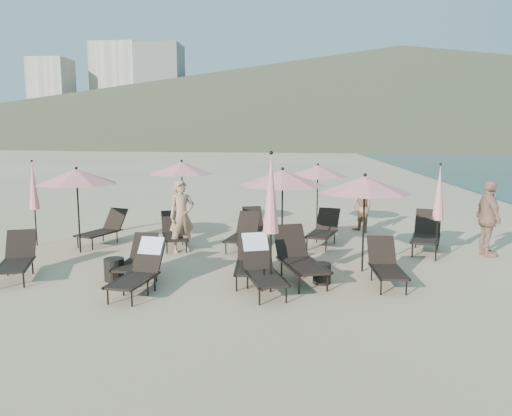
# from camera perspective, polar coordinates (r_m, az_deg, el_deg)

# --- Properties ---
(ground) EXTENTS (800.00, 800.00, 0.00)m
(ground) POSITION_cam_1_polar(r_m,az_deg,el_deg) (10.10, 0.87, -9.13)
(ground) COLOR #D6BA8C
(ground) RESTS_ON ground
(volcanic_headland) EXTENTS (690.00, 690.00, 55.00)m
(volcanic_headland) POSITION_cam_1_polar(r_m,az_deg,el_deg) (320.99, 18.01, 12.18)
(volcanic_headland) COLOR brown
(volcanic_headland) RESTS_ON ground
(hotel_skyline) EXTENTS (109.00, 82.00, 55.00)m
(hotel_skyline) POSITION_cam_1_polar(r_m,az_deg,el_deg) (296.98, -13.96, 12.23)
(hotel_skyline) COLOR beige
(hotel_skyline) RESTS_ON ground
(lounger_0) EXTENTS (1.12, 1.73, 0.93)m
(lounger_0) POSITION_cam_1_polar(r_m,az_deg,el_deg) (11.81, -25.67, -5.19)
(lounger_0) COLOR black
(lounger_0) RESTS_ON ground
(lounger_1) EXTENTS (0.81, 1.64, 0.98)m
(lounger_1) POSITION_cam_1_polar(r_m,az_deg,el_deg) (9.98, -13.14, -6.78)
(lounger_1) COLOR black
(lounger_1) RESTS_ON ground
(lounger_2) EXTENTS (0.70, 1.51, 0.84)m
(lounger_2) POSITION_cam_1_polar(r_m,az_deg,el_deg) (10.45, -12.83, -6.49)
(lounger_2) COLOR black
(lounger_2) RESTS_ON ground
(lounger_3) EXTENTS (1.08, 1.75, 1.03)m
(lounger_3) POSITION_cam_1_polar(r_m,az_deg,el_deg) (9.84, 0.65, -6.62)
(lounger_3) COLOR black
(lounger_3) RESTS_ON ground
(lounger_4) EXTENTS (1.27, 1.98, 1.06)m
(lounger_4) POSITION_cam_1_polar(r_m,az_deg,el_deg) (10.53, 4.92, -5.62)
(lounger_4) COLOR black
(lounger_4) RESTS_ON ground
(lounger_5) EXTENTS (0.65, 1.56, 0.88)m
(lounger_5) POSITION_cam_1_polar(r_m,az_deg,el_deg) (10.58, 14.64, -6.27)
(lounger_5) COLOR black
(lounger_5) RESTS_ON ground
(lounger_6) EXTENTS (1.10, 1.71, 0.92)m
(lounger_6) POSITION_cam_1_polar(r_m,az_deg,el_deg) (14.64, -17.00, -2.25)
(lounger_6) COLOR black
(lounger_6) RESTS_ON ground
(lounger_7) EXTENTS (1.09, 1.70, 0.91)m
(lounger_7) POSITION_cam_1_polar(r_m,az_deg,el_deg) (13.74, -9.35, -2.69)
(lounger_7) COLOR black
(lounger_7) RESTS_ON ground
(lounger_8) EXTENTS (0.87, 1.68, 0.92)m
(lounger_8) POSITION_cam_1_polar(r_m,az_deg,el_deg) (13.37, -1.45, -2.87)
(lounger_8) COLOR black
(lounger_8) RESTS_ON ground
(lounger_9) EXTENTS (1.03, 1.65, 0.89)m
(lounger_9) POSITION_cam_1_polar(r_m,az_deg,el_deg) (14.58, 0.04, -1.98)
(lounger_9) COLOR black
(lounger_9) RESTS_ON ground
(lounger_10) EXTENTS (1.06, 1.75, 0.94)m
(lounger_10) POSITION_cam_1_polar(r_m,az_deg,el_deg) (13.95, 7.73, -2.42)
(lounger_10) COLOR black
(lounger_10) RESTS_ON ground
(lounger_11) EXTENTS (1.15, 1.89, 1.02)m
(lounger_11) POSITION_cam_1_polar(r_m,az_deg,el_deg) (13.85, 18.90, -2.74)
(lounger_11) COLOR black
(lounger_11) RESTS_ON ground
(lounger_12) EXTENTS (0.70, 1.62, 0.91)m
(lounger_12) POSITION_cam_1_polar(r_m,az_deg,el_deg) (10.50, -0.62, -6.03)
(lounger_12) COLOR black
(lounger_12) RESTS_ON ground
(lounger_13) EXTENTS (0.64, 1.50, 0.85)m
(lounger_13) POSITION_cam_1_polar(r_m,az_deg,el_deg) (11.08, -13.48, -5.64)
(lounger_13) COLOR black
(lounger_13) RESTS_ON ground
(umbrella_open_0) EXTENTS (2.08, 2.08, 2.24)m
(umbrella_open_0) POSITION_cam_1_polar(r_m,az_deg,el_deg) (13.50, -19.82, 3.39)
(umbrella_open_0) COLOR black
(umbrella_open_0) RESTS_ON ground
(umbrella_open_1) EXTENTS (2.11, 2.11, 2.27)m
(umbrella_open_1) POSITION_cam_1_polar(r_m,az_deg,el_deg) (12.06, 3.04, 3.45)
(umbrella_open_1) COLOR black
(umbrella_open_1) RESTS_ON ground
(umbrella_open_2) EXTENTS (2.05, 2.05, 2.21)m
(umbrella_open_2) POSITION_cam_1_polar(r_m,az_deg,el_deg) (11.17, 12.33, 2.61)
(umbrella_open_2) COLOR black
(umbrella_open_2) RESTS_ON ground
(umbrella_open_3) EXTENTS (2.10, 2.10, 2.26)m
(umbrella_open_3) POSITION_cam_1_polar(r_m,az_deg,el_deg) (15.85, -8.48, 4.54)
(umbrella_open_3) COLOR black
(umbrella_open_3) RESTS_ON ground
(umbrella_open_4) EXTENTS (2.00, 2.00, 2.15)m
(umbrella_open_4) POSITION_cam_1_polar(r_m,az_deg,el_deg) (15.82, 7.07, 4.21)
(umbrella_open_4) COLOR black
(umbrella_open_4) RESTS_ON ground
(umbrella_closed_0) EXTENTS (0.32, 0.32, 2.74)m
(umbrella_closed_0) POSITION_cam_1_polar(r_m,az_deg,el_deg) (9.46, 1.72, 1.50)
(umbrella_closed_0) COLOR black
(umbrella_closed_0) RESTS_ON ground
(umbrella_closed_1) EXTENTS (0.28, 0.28, 2.38)m
(umbrella_closed_1) POSITION_cam_1_polar(r_m,az_deg,el_deg) (12.61, 20.19, 1.58)
(umbrella_closed_1) COLOR black
(umbrella_closed_1) RESTS_ON ground
(umbrella_closed_2) EXTENTS (0.28, 0.28, 2.37)m
(umbrella_closed_2) POSITION_cam_1_polar(r_m,az_deg,el_deg) (14.88, -24.10, 2.29)
(umbrella_closed_2) COLOR black
(umbrella_closed_2) RESTS_ON ground
(side_table_0) EXTENTS (0.42, 0.42, 0.48)m
(side_table_0) POSITION_cam_1_polar(r_m,az_deg,el_deg) (10.95, -15.90, -6.77)
(side_table_0) COLOR black
(side_table_0) RESTS_ON ground
(side_table_1) EXTENTS (0.37, 0.37, 0.43)m
(side_table_1) POSITION_cam_1_polar(r_m,az_deg,el_deg) (10.43, 7.54, -7.41)
(side_table_1) COLOR black
(side_table_1) RESTS_ON ground
(beachgoer_a) EXTENTS (0.82, 0.77, 1.88)m
(beachgoer_a) POSITION_cam_1_polar(r_m,az_deg,el_deg) (13.08, -8.48, -0.94)
(beachgoer_a) COLOR tan
(beachgoer_a) RESTS_ON ground
(beachgoer_b) EXTENTS (0.89, 0.94, 1.52)m
(beachgoer_b) POSITION_cam_1_polar(r_m,az_deg,el_deg) (15.93, 11.97, -0.01)
(beachgoer_b) COLOR #9B6D50
(beachgoer_b) RESTS_ON ground
(beachgoer_c) EXTENTS (0.57, 1.17, 1.93)m
(beachgoer_c) POSITION_cam_1_polar(r_m,az_deg,el_deg) (13.77, 25.03, -1.08)
(beachgoer_c) COLOR #A8785F
(beachgoer_c) RESTS_ON ground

